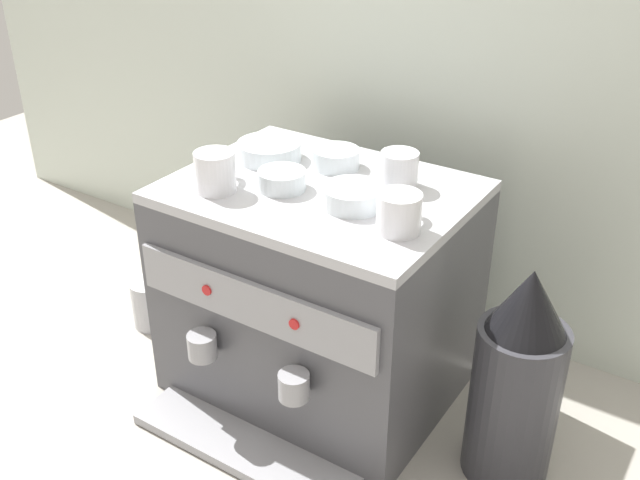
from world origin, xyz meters
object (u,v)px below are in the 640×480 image
at_px(espresso_machine, 319,291).
at_px(ceramic_bowl_3, 282,180).
at_px(ceramic_bowl_2, 353,197).
at_px(milk_pitcher, 151,303).
at_px(coffee_grinder, 517,382).
at_px(ceramic_cup_0, 216,171).
at_px(ceramic_cup_2, 398,169).
at_px(ceramic_cup_1, 400,212).
at_px(ceramic_bowl_0, 336,159).
at_px(ceramic_bowl_1, 269,151).

distance_m(espresso_machine, ceramic_bowl_3, 0.26).
bearing_deg(ceramic_bowl_2, milk_pitcher, -178.74).
bearing_deg(coffee_grinder, espresso_machine, 176.92).
relative_size(ceramic_cup_0, ceramic_cup_2, 1.15).
height_order(ceramic_cup_1, ceramic_bowl_0, ceramic_cup_1).
distance_m(ceramic_bowl_0, ceramic_bowl_2, 0.18).
xyz_separation_m(ceramic_cup_1, ceramic_cup_2, (-0.09, 0.16, -0.00)).
relative_size(ceramic_cup_0, coffee_grinder, 0.27).
distance_m(ceramic_cup_2, ceramic_bowl_1, 0.28).
xyz_separation_m(ceramic_cup_2, ceramic_bowl_3, (-0.17, -0.13, -0.02)).
bearing_deg(coffee_grinder, ceramic_bowl_0, 164.85).
bearing_deg(ceramic_cup_1, ceramic_bowl_2, 162.25).
height_order(ceramic_cup_1, ceramic_bowl_3, ceramic_cup_1).
relative_size(ceramic_bowl_0, ceramic_bowl_1, 0.72).
height_order(ceramic_bowl_0, milk_pitcher, ceramic_bowl_0).
bearing_deg(ceramic_bowl_2, ceramic_cup_0, -162.17).
distance_m(ceramic_bowl_0, milk_pitcher, 0.61).
bearing_deg(espresso_machine, ceramic_bowl_0, 103.54).
bearing_deg(ceramic_cup_1, ceramic_cup_0, -173.11).
height_order(espresso_machine, ceramic_bowl_3, ceramic_bowl_3).
xyz_separation_m(ceramic_bowl_3, coffee_grinder, (0.48, 0.02, -0.27)).
distance_m(espresso_machine, milk_pitcher, 0.48).
distance_m(ceramic_cup_1, ceramic_bowl_2, 0.12).
bearing_deg(ceramic_bowl_3, espresso_machine, 37.33).
xyz_separation_m(ceramic_cup_1, ceramic_bowl_1, (-0.36, 0.13, -0.02)).
xyz_separation_m(ceramic_cup_0, ceramic_bowl_0, (0.13, 0.21, -0.02)).
relative_size(ceramic_bowl_0, ceramic_bowl_3, 1.04).
relative_size(ceramic_bowl_3, coffee_grinder, 0.21).
relative_size(ceramic_cup_2, ceramic_bowl_1, 0.77).
relative_size(ceramic_cup_0, ceramic_cup_1, 1.01).
xyz_separation_m(ceramic_bowl_2, milk_pitcher, (-0.54, -0.01, -0.42)).
xyz_separation_m(ceramic_bowl_1, coffee_grinder, (0.59, -0.08, -0.27)).
distance_m(ceramic_bowl_0, ceramic_bowl_1, 0.14).
height_order(ceramic_bowl_0, coffee_grinder, ceramic_bowl_0).
bearing_deg(ceramic_cup_0, ceramic_bowl_3, 35.03).
bearing_deg(ceramic_bowl_3, ceramic_bowl_0, 77.72).
distance_m(ceramic_cup_0, coffee_grinder, 0.66).
height_order(coffee_grinder, milk_pitcher, coffee_grinder).
relative_size(ceramic_bowl_0, ceramic_bowl_2, 0.84).
bearing_deg(ceramic_cup_0, milk_pitcher, 167.17).
bearing_deg(ceramic_bowl_1, espresso_machine, -20.63).
bearing_deg(ceramic_cup_2, espresso_machine, -142.76).
xyz_separation_m(ceramic_cup_0, coffee_grinder, (0.58, 0.09, -0.29)).
xyz_separation_m(ceramic_cup_2, ceramic_bowl_0, (-0.14, 0.01, -0.02)).
relative_size(ceramic_cup_0, ceramic_bowl_1, 0.88).
bearing_deg(ceramic_bowl_2, ceramic_bowl_1, 160.01).
bearing_deg(espresso_machine, ceramic_bowl_1, 159.37).
distance_m(espresso_machine, coffee_grinder, 0.43).
xyz_separation_m(espresso_machine, ceramic_bowl_0, (-0.02, 0.10, 0.25)).
relative_size(ceramic_cup_0, ceramic_bowl_3, 1.27).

